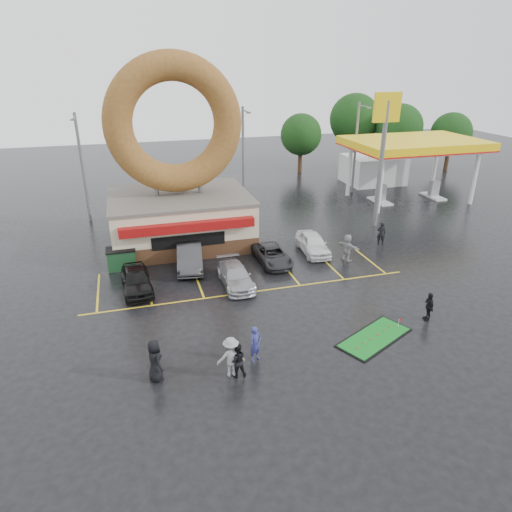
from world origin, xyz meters
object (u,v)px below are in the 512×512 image
object	(u,v)px
streetlight_right	(356,146)
car_dgrey	(190,257)
car_grey	(272,255)
car_white	(313,244)
putting_green	(374,338)
person_blue	(255,344)
shell_sign	(384,136)
gas_station	(395,157)
car_silver	(235,276)
car_black	(137,280)
streetlight_left	(82,166)
person_cameraman	(429,306)
dumpster	(122,259)
donut_shop	(178,184)
streetlight_mid	(243,154)

from	to	relation	value
streetlight_right	car_dgrey	distance (m)	23.99
car_grey	car_white	distance (m)	3.49
streetlight_right	putting_green	world-z (taller)	streetlight_right
car_white	person_blue	size ratio (longest dim) A/B	2.39
shell_sign	putting_green	distance (m)	18.79
gas_station	car_silver	bearing A→B (deg)	-141.86
car_black	putting_green	size ratio (longest dim) A/B	0.93
streetlight_left	car_silver	bearing A→B (deg)	-59.06
car_grey	person_cameraman	size ratio (longest dim) A/B	2.62
car_dgrey	putting_green	size ratio (longest dim) A/B	1.02
dumpster	putting_green	bearing A→B (deg)	-45.20
car_silver	car_grey	size ratio (longest dim) A/B	1.02
putting_green	car_white	bearing A→B (deg)	83.53
gas_station	streetlight_left	distance (m)	30.04
person_cameraman	dumpster	size ratio (longest dim) A/B	0.89
putting_green	car_black	bearing A→B (deg)	142.55
car_grey	person_blue	world-z (taller)	person_blue
gas_station	streetlight_right	distance (m)	4.26
donut_shop	dumpster	bearing A→B (deg)	-139.45
car_dgrey	car_white	distance (m)	8.87
donut_shop	car_black	world-z (taller)	donut_shop
shell_sign	car_grey	distance (m)	13.54
car_silver	car_white	world-z (taller)	car_white
shell_sign	car_grey	xyz separation A→B (m)	(-10.63, -4.91, -6.80)
car_dgrey	dumpster	size ratio (longest dim) A/B	2.59
streetlight_right	car_white	size ratio (longest dim) A/B	2.15
car_black	car_dgrey	distance (m)	4.35
car_grey	person_cameraman	xyz separation A→B (m)	(5.74, -9.32, 0.22)
car_dgrey	car_white	size ratio (longest dim) A/B	1.11
person_blue	putting_green	bearing A→B (deg)	-22.94
car_dgrey	car_grey	xyz separation A→B (m)	(5.50, -0.91, -0.19)
shell_sign	dumpster	bearing A→B (deg)	-172.01
shell_sign	streetlight_right	distance (m)	10.68
gas_station	dumpster	distance (m)	30.09
car_dgrey	dumpster	bearing A→B (deg)	173.02
car_dgrey	putting_green	bearing A→B (deg)	-48.01
streetlight_left	car_silver	size ratio (longest dim) A/B	2.11
person_cameraman	car_grey	bearing A→B (deg)	-134.34
streetlight_mid	streetlight_right	size ratio (longest dim) A/B	1.00
shell_sign	car_grey	world-z (taller)	shell_sign
car_black	streetlight_right	bearing A→B (deg)	32.62
streetlight_left	person_cameraman	distance (m)	28.88
gas_station	putting_green	bearing A→B (deg)	-122.89
gas_station	car_grey	size ratio (longest dim) A/B	3.27
streetlight_mid	car_grey	distance (m)	14.54
streetlight_left	car_silver	xyz separation A→B (m)	(9.19, -15.32, -4.16)
streetlight_left	car_grey	xyz separation A→B (m)	(12.37, -12.82, -4.20)
car_grey	gas_station	bearing A→B (deg)	37.13
streetlight_left	dumpster	xyz separation A→B (m)	(2.50, -10.80, -4.13)
streetlight_left	car_grey	world-z (taller)	streetlight_left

